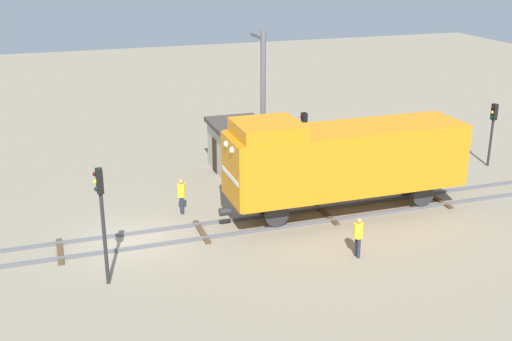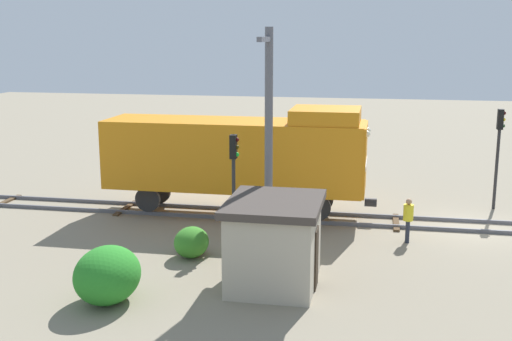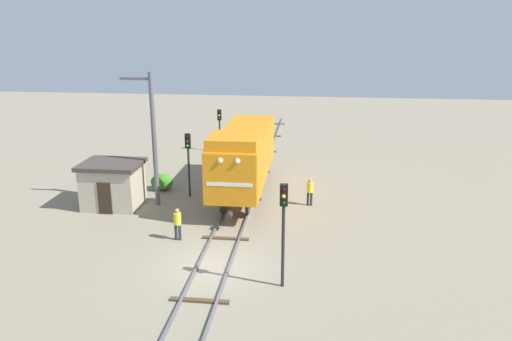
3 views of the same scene
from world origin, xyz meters
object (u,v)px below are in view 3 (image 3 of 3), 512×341
traffic_signal_mid (188,153)px  relay_hut (113,184)px  locomotive (244,154)px  traffic_signal_far (219,122)px  worker_by_signal (310,190)px  worker_near_track (177,222)px  traffic_signal_near (284,217)px  catenary_mast (153,136)px

traffic_signal_mid → relay_hut: (-4.10, -2.22, -1.45)m
locomotive → relay_hut: size_ratio=3.31×
locomotive → traffic_signal_far: locomotive is taller
relay_hut → worker_by_signal: bearing=7.3°
traffic_signal_far → worker_near_track: bearing=-86.2°
traffic_signal_near → catenary_mast: bearing=132.7°
traffic_signal_far → relay_hut: (-3.90, -13.73, -1.13)m
locomotive → relay_hut: bearing=-159.8°
traffic_signal_near → traffic_signal_mid: traffic_signal_near is taller
locomotive → traffic_signal_near: 11.53m
locomotive → relay_hut: locomotive is taller
locomotive → worker_by_signal: 4.73m
traffic_signal_near → traffic_signal_far: bearing=107.1°
traffic_signal_mid → worker_by_signal: bearing=-5.5°
traffic_signal_mid → worker_near_track: traffic_signal_mid is taller
traffic_signal_near → catenary_mast: catenary_mast is taller
traffic_signal_far → worker_by_signal: (7.80, -12.24, -1.53)m
worker_by_signal → relay_hut: size_ratio=0.49×
catenary_mast → relay_hut: catenary_mast is taller
locomotive → worker_by_signal: bearing=-16.8°
relay_hut → locomotive: bearing=20.2°
traffic_signal_near → traffic_signal_mid: 12.44m
locomotive → worker_near_track: 7.65m
traffic_signal_near → worker_near_track: size_ratio=2.66×
traffic_signal_mid → traffic_signal_far: 11.51m
locomotive → traffic_signal_far: size_ratio=3.22×
worker_by_signal → catenary_mast: (-9.26, -0.87, 3.24)m
worker_near_track → relay_hut: relay_hut is taller
traffic_signal_near → worker_by_signal: traffic_signal_near is taller
traffic_signal_near → worker_by_signal: bearing=84.2°
traffic_signal_mid → traffic_signal_far: bearing=91.0°
traffic_signal_mid → worker_near_track: bearing=-81.3°
worker_by_signal → relay_hut: bearing=-69.1°
traffic_signal_mid → worker_near_track: size_ratio=2.40×
traffic_signal_far → catenary_mast: catenary_mast is taller
traffic_signal_far → catenary_mast: (-1.46, -13.10, 1.71)m
traffic_signal_near → relay_hut: (-10.70, 8.32, -1.74)m
traffic_signal_mid → catenary_mast: size_ratio=0.51×
worker_by_signal → worker_near_track: bearing=-35.2°
traffic_signal_far → traffic_signal_mid: bearing=-89.0°
worker_by_signal → catenary_mast: catenary_mast is taller
traffic_signal_near → traffic_signal_mid: (-6.60, 10.54, -0.29)m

